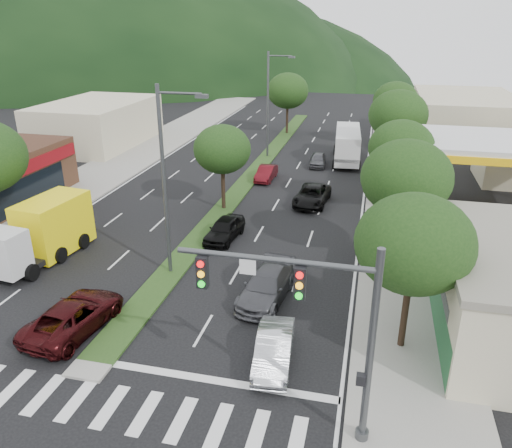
% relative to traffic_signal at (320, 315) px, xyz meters
% --- Properties ---
extents(ground, '(160.00, 160.00, 0.00)m').
position_rel_traffic_signal_xyz_m(ground, '(-9.03, 1.54, -4.65)').
color(ground, black).
rests_on(ground, ground).
extents(sidewalk_right, '(5.00, 90.00, 0.15)m').
position_rel_traffic_signal_xyz_m(sidewalk_right, '(3.47, 26.54, -4.57)').
color(sidewalk_right, gray).
rests_on(sidewalk_right, ground).
extents(sidewalk_left, '(6.00, 90.00, 0.15)m').
position_rel_traffic_signal_xyz_m(sidewalk_left, '(-22.03, 26.54, -4.57)').
color(sidewalk_left, gray).
rests_on(sidewalk_left, ground).
extents(median, '(1.60, 56.00, 0.12)m').
position_rel_traffic_signal_xyz_m(median, '(-9.03, 29.54, -4.59)').
color(median, '#1C3914').
rests_on(median, ground).
extents(crosswalk, '(19.00, 2.20, 0.01)m').
position_rel_traffic_signal_xyz_m(crosswalk, '(-9.03, -0.46, -4.64)').
color(crosswalk, silver).
rests_on(crosswalk, ground).
extents(traffic_signal, '(6.12, 0.40, 7.00)m').
position_rel_traffic_signal_xyz_m(traffic_signal, '(0.00, 0.00, 0.00)').
color(traffic_signal, '#47494C').
rests_on(traffic_signal, ground).
extents(gas_canopy, '(12.20, 8.20, 5.25)m').
position_rel_traffic_signal_xyz_m(gas_canopy, '(9.97, 23.54, 0.00)').
color(gas_canopy, silver).
rests_on(gas_canopy, ground).
extents(bldg_left_far, '(9.00, 14.00, 4.60)m').
position_rel_traffic_signal_xyz_m(bldg_left_far, '(-28.03, 35.54, -2.35)').
color(bldg_left_far, beige).
rests_on(bldg_left_far, ground).
extents(bldg_right_far, '(10.00, 16.00, 5.20)m').
position_rel_traffic_signal_xyz_m(bldg_right_far, '(10.47, 45.54, -2.05)').
color(bldg_right_far, beige).
rests_on(bldg_right_far, ground).
extents(hill_far, '(176.00, 132.00, 82.00)m').
position_rel_traffic_signal_xyz_m(hill_far, '(-89.03, 111.54, -4.65)').
color(hill_far, black).
rests_on(hill_far, ground).
extents(tree_r_a, '(4.60, 4.60, 6.63)m').
position_rel_traffic_signal_xyz_m(tree_r_a, '(2.97, 5.54, 0.17)').
color(tree_r_a, black).
rests_on(tree_r_a, sidewalk_right).
extents(tree_r_b, '(4.80, 4.80, 6.94)m').
position_rel_traffic_signal_xyz_m(tree_r_b, '(2.97, 13.54, 0.39)').
color(tree_r_b, black).
rests_on(tree_r_b, sidewalk_right).
extents(tree_r_c, '(4.40, 4.40, 6.48)m').
position_rel_traffic_signal_xyz_m(tree_r_c, '(2.97, 21.54, 0.10)').
color(tree_r_c, black).
rests_on(tree_r_c, sidewalk_right).
extents(tree_r_d, '(5.00, 5.00, 7.17)m').
position_rel_traffic_signal_xyz_m(tree_r_d, '(2.97, 31.54, 0.54)').
color(tree_r_d, black).
rests_on(tree_r_d, sidewalk_right).
extents(tree_r_e, '(4.60, 4.60, 6.71)m').
position_rel_traffic_signal_xyz_m(tree_r_e, '(2.97, 41.54, 0.25)').
color(tree_r_e, black).
rests_on(tree_r_e, sidewalk_right).
extents(tree_med_near, '(4.00, 4.00, 6.02)m').
position_rel_traffic_signal_xyz_m(tree_med_near, '(-9.03, 19.54, -0.22)').
color(tree_med_near, black).
rests_on(tree_med_near, median).
extents(tree_med_far, '(4.80, 4.80, 6.94)m').
position_rel_traffic_signal_xyz_m(tree_med_far, '(-9.03, 45.54, 0.36)').
color(tree_med_far, black).
rests_on(tree_med_far, median).
extents(streetlight_near, '(2.60, 0.25, 10.00)m').
position_rel_traffic_signal_xyz_m(streetlight_near, '(-8.82, 9.54, 0.94)').
color(streetlight_near, '#47494C').
rests_on(streetlight_near, ground).
extents(streetlight_mid, '(2.60, 0.25, 10.00)m').
position_rel_traffic_signal_xyz_m(streetlight_mid, '(-8.82, 34.54, 0.94)').
color(streetlight_mid, '#47494C').
rests_on(streetlight_mid, ground).
extents(sedan_silver, '(1.78, 4.11, 1.31)m').
position_rel_traffic_signal_xyz_m(sedan_silver, '(-2.03, 3.32, -3.99)').
color(sedan_silver, silver).
rests_on(sedan_silver, ground).
extents(suv_maroon, '(2.97, 5.40, 1.43)m').
position_rel_traffic_signal_xyz_m(suv_maroon, '(-11.07, 3.54, -3.93)').
color(suv_maroon, black).
rests_on(suv_maroon, ground).
extents(car_queue_a, '(1.99, 4.13, 1.36)m').
position_rel_traffic_signal_xyz_m(car_queue_a, '(-7.44, 14.48, -3.97)').
color(car_queue_a, black).
rests_on(car_queue_a, ground).
extents(car_queue_b, '(2.46, 5.02, 1.40)m').
position_rel_traffic_signal_xyz_m(car_queue_b, '(-3.38, 8.09, -3.94)').
color(car_queue_b, '#46464A').
rests_on(car_queue_b, ground).
extents(car_queue_c, '(1.40, 3.72, 1.21)m').
position_rel_traffic_signal_xyz_m(car_queue_c, '(-7.53, 27.11, -4.04)').
color(car_queue_c, '#520D13').
rests_on(car_queue_c, ground).
extents(car_queue_d, '(2.57, 4.95, 1.33)m').
position_rel_traffic_signal_xyz_m(car_queue_d, '(-2.96, 22.11, -3.98)').
color(car_queue_d, black).
rests_on(car_queue_d, ground).
extents(car_queue_e, '(1.61, 3.60, 1.20)m').
position_rel_traffic_signal_xyz_m(car_queue_e, '(-3.78, 32.50, -4.05)').
color(car_queue_e, '#4C4C51').
rests_on(car_queue_e, ground).
extents(box_truck, '(3.20, 6.91, 3.30)m').
position_rel_traffic_signal_xyz_m(box_truck, '(-16.67, 9.70, -3.08)').
color(box_truck, silver).
rests_on(box_truck, ground).
extents(motorhome, '(2.97, 8.08, 3.05)m').
position_rel_traffic_signal_xyz_m(motorhome, '(-1.28, 34.80, -3.02)').
color(motorhome, silver).
rests_on(motorhome, ground).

